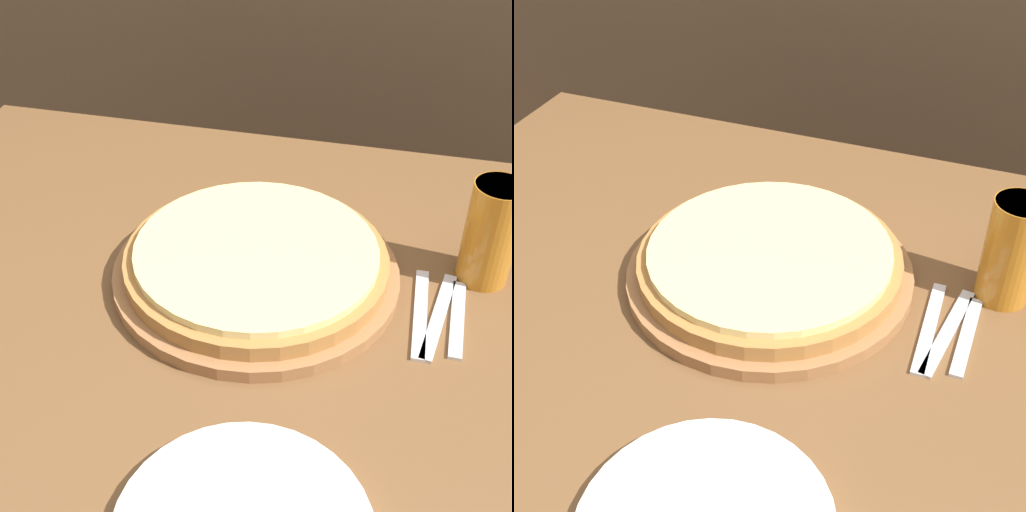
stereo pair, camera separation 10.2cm
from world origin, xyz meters
The scene contains 6 objects.
dining_table centered at (0.00, 0.00, 0.36)m, with size 1.45×1.02×0.72m.
pizza_on_board centered at (-0.07, 0.08, 0.74)m, with size 0.42×0.42×0.06m.
beer_glass centered at (0.25, 0.16, 0.80)m, with size 0.07×0.07×0.16m.
fork centered at (0.17, 0.06, 0.72)m, with size 0.02×0.18×0.00m.
dinner_knife centered at (0.19, 0.06, 0.72)m, with size 0.05×0.18×0.00m.
spoon centered at (0.22, 0.06, 0.72)m, with size 0.02×0.16×0.00m.
Camera 1 is at (0.12, -0.71, 1.39)m, focal length 50.00 mm.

